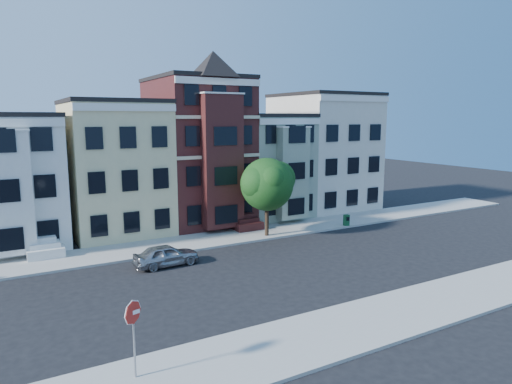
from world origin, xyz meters
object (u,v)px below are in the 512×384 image
street_tree (267,188)px  parked_car (166,255)px  stop_sign (134,334)px  newspaper_box (346,220)px

street_tree → parked_car: 9.72m
street_tree → parked_car: size_ratio=1.84×
parked_car → stop_sign: size_ratio=1.26×
street_tree → parked_car: bearing=-162.7°
parked_car → street_tree: bearing=-75.3°
street_tree → newspaper_box: street_tree is taller
newspaper_box → stop_sign: (-21.11, -13.67, 1.12)m
stop_sign → parked_car: bearing=51.3°
newspaper_box → stop_sign: 25.18m
parked_car → newspaper_box: (16.17, 2.26, -0.07)m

